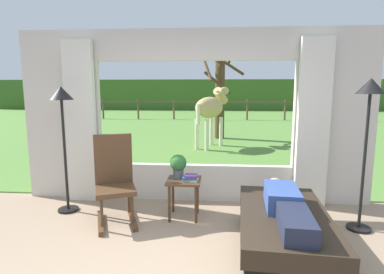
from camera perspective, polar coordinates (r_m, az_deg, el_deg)
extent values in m
cube|color=beige|center=(5.20, -22.45, 3.49)|extent=(1.15, 0.12, 2.55)
cube|color=beige|center=(4.95, 24.58, 3.12)|extent=(1.15, 0.12, 2.55)
cube|color=beige|center=(4.85, 0.42, -8.24)|extent=(2.90, 0.12, 0.55)
cube|color=beige|center=(4.68, 0.45, 16.53)|extent=(2.90, 0.12, 0.45)
cube|color=silver|center=(4.94, -19.66, 2.52)|extent=(0.44, 0.10, 2.40)
cube|color=silver|center=(4.71, 21.28, 2.15)|extent=(0.44, 0.10, 2.40)
cube|color=#568438|center=(15.62, 3.22, 2.63)|extent=(36.00, 21.68, 0.02)
cube|color=#3B6224|center=(25.37, 3.73, 7.71)|extent=(36.00, 2.00, 2.40)
cube|color=black|center=(3.61, 16.27, -17.46)|extent=(0.94, 1.62, 0.24)
cube|color=#2D2319|center=(3.53, 16.43, -14.39)|extent=(1.03, 1.76, 0.18)
cube|color=#334C8C|center=(3.59, 16.07, -10.53)|extent=(0.38, 0.62, 0.22)
cube|color=#1E2338|center=(3.06, 18.36, -14.55)|extent=(0.33, 0.70, 0.18)
sphere|color=tan|center=(3.95, 14.94, -8.68)|extent=(0.20, 0.20, 0.20)
cube|color=#4C331E|center=(4.09, -13.83, -9.37)|extent=(0.62, 0.62, 0.06)
cube|color=#4C331E|center=(4.20, -14.20, -4.08)|extent=(0.47, 0.24, 0.68)
cube|color=#4C331E|center=(4.23, -16.42, -14.81)|extent=(0.31, 0.65, 0.06)
cube|color=#4C331E|center=(4.25, -10.84, -14.48)|extent=(0.31, 0.65, 0.06)
cylinder|color=#4C331E|center=(3.98, -16.19, -13.11)|extent=(0.04, 0.04, 0.38)
cylinder|color=#4C331E|center=(4.00, -10.91, -12.80)|extent=(0.04, 0.04, 0.38)
cylinder|color=#4C331E|center=(4.32, -16.32, -11.35)|extent=(0.04, 0.04, 0.38)
cylinder|color=#4C331E|center=(4.34, -11.48, -11.08)|extent=(0.04, 0.04, 0.38)
cube|color=#4C331E|center=(4.13, -1.50, -7.98)|extent=(0.44, 0.44, 0.03)
cylinder|color=#4C331E|center=(4.07, -4.17, -12.11)|extent=(0.04, 0.04, 0.49)
cylinder|color=#4C331E|center=(4.04, 0.72, -12.27)|extent=(0.04, 0.04, 0.49)
cylinder|color=#4C331E|center=(4.39, -3.50, -10.53)|extent=(0.04, 0.04, 0.49)
cylinder|color=#4C331E|center=(4.36, 1.01, -10.66)|extent=(0.04, 0.04, 0.49)
cylinder|color=#4C5156|center=(4.17, -2.52, -6.73)|extent=(0.14, 0.14, 0.12)
sphere|color=#2D6B2D|center=(4.14, -2.53, -4.73)|extent=(0.22, 0.22, 0.22)
cube|color=beige|center=(4.05, -0.33, -7.87)|extent=(0.21, 0.15, 0.03)
cube|color=#23478C|center=(4.04, -0.45, -7.48)|extent=(0.20, 0.16, 0.03)
cube|color=#59336B|center=(4.04, -0.17, -7.08)|extent=(0.16, 0.14, 0.03)
cylinder|color=black|center=(4.83, -21.67, -12.21)|extent=(0.28, 0.28, 0.03)
cylinder|color=black|center=(4.62, -22.21, -3.35)|extent=(0.04, 0.04, 1.55)
cone|color=black|center=(4.53, -22.85, 7.44)|extent=(0.32, 0.32, 0.18)
cylinder|color=black|center=(4.46, 28.15, -14.46)|extent=(0.28, 0.28, 0.03)
cylinder|color=black|center=(4.22, 28.95, -4.32)|extent=(0.04, 0.04, 1.64)
cone|color=black|center=(4.13, 29.90, 8.10)|extent=(0.32, 0.32, 0.18)
ellipsoid|color=tan|center=(8.86, 3.21, 5.41)|extent=(1.08, 1.36, 0.60)
cylinder|color=tan|center=(9.44, 5.27, 7.50)|extent=(0.51, 0.65, 0.53)
ellipsoid|color=tan|center=(9.65, 5.94, 8.40)|extent=(0.40, 0.52, 0.24)
cube|color=beige|center=(9.37, 5.04, 7.66)|extent=(0.27, 0.42, 0.32)
cylinder|color=beige|center=(8.35, 1.17, 4.18)|extent=(0.14, 0.14, 0.55)
cylinder|color=beige|center=(9.37, 3.58, 1.14)|extent=(0.11, 0.11, 0.85)
cylinder|color=beige|center=(9.22, 5.32, 0.99)|extent=(0.11, 0.11, 0.85)
cylinder|color=beige|center=(8.65, 0.88, 0.51)|extent=(0.11, 0.11, 0.85)
cylinder|color=beige|center=(8.49, 2.71, 0.34)|extent=(0.11, 0.11, 0.85)
cylinder|color=#4C3823|center=(10.59, 5.11, 7.26)|extent=(0.32, 0.32, 2.78)
cylinder|color=#47331E|center=(10.72, 7.24, 15.21)|extent=(0.22, 0.91, 0.70)
cylinder|color=#47331E|center=(10.10, 5.80, 13.59)|extent=(1.35, 0.33, 0.87)
cylinder|color=#47331E|center=(10.49, 2.87, 12.18)|extent=(0.37, 1.03, 0.81)
cylinder|color=#47331E|center=(10.36, 3.57, 15.00)|extent=(0.67, 0.68, 0.91)
cylinder|color=#47331E|center=(10.22, 4.65, 9.85)|extent=(0.90, 0.30, 0.76)
cylinder|color=brown|center=(19.00, -21.64, 4.82)|extent=(0.10, 0.10, 1.10)
cylinder|color=brown|center=(18.21, -15.96, 4.96)|extent=(0.10, 0.10, 1.10)
cylinder|color=brown|center=(17.62, -9.82, 5.05)|extent=(0.10, 0.10, 1.10)
cylinder|color=brown|center=(17.24, -3.34, 5.08)|extent=(0.10, 0.10, 1.10)
cylinder|color=brown|center=(17.09, 3.35, 5.05)|extent=(0.10, 0.10, 1.10)
cylinder|color=brown|center=(17.16, 10.06, 4.94)|extent=(0.10, 0.10, 1.10)
cylinder|color=brown|center=(17.47, 16.62, 4.78)|extent=(0.10, 0.10, 1.10)
cylinder|color=brown|center=(18.00, 22.88, 4.56)|extent=(0.10, 0.10, 1.10)
cylinder|color=brown|center=(18.73, 28.70, 4.31)|extent=(0.10, 0.10, 1.10)
cube|color=brown|center=(17.06, 3.36, 6.39)|extent=(16.00, 0.06, 0.08)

